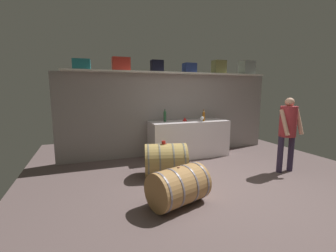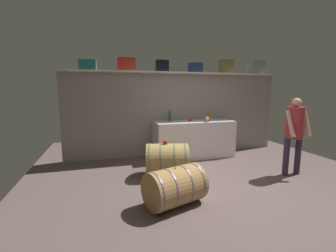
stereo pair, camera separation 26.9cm
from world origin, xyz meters
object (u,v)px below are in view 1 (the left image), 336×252
(wine_bottle_green, at_px, (165,116))
(toolcase_red, at_px, (121,64))
(work_cabinet, at_px, (189,139))
(wine_barrel_far, at_px, (178,186))
(winemaker_pouring, at_px, (288,127))
(toolcase_navy, at_px, (189,68))
(tasting_cup, at_px, (164,142))
(toolcase_olive, at_px, (219,67))
(wine_barrel_near, at_px, (166,160))
(toolcase_black, at_px, (157,66))
(wine_bottle_amber, at_px, (204,116))
(toolcase_teal, at_px, (82,64))
(toolcase_grey, at_px, (247,68))
(wine_glass, at_px, (202,118))
(red_funnel, at_px, (185,119))

(wine_bottle_green, bearing_deg, toolcase_red, 173.12)
(work_cabinet, distance_m, wine_barrel_far, 2.53)
(wine_barrel_far, xyz_separation_m, winemaker_pouring, (2.57, 0.52, 0.64))
(toolcase_navy, relative_size, tasting_cup, 4.07)
(toolcase_olive, bearing_deg, wine_barrel_near, -145.81)
(toolcase_olive, distance_m, work_cabinet, 2.05)
(toolcase_black, distance_m, wine_bottle_amber, 1.64)
(toolcase_teal, height_order, wine_bottle_amber, toolcase_teal)
(work_cabinet, bearing_deg, winemaker_pouring, -51.13)
(toolcase_olive, relative_size, wine_barrel_far, 0.35)
(toolcase_red, distance_m, wine_barrel_near, 2.40)
(tasting_cup, bearing_deg, toolcase_black, 77.36)
(toolcase_navy, height_order, tasting_cup, toolcase_navy)
(toolcase_grey, relative_size, wine_bottle_green, 1.24)
(wine_bottle_green, bearing_deg, wine_barrel_near, -108.76)
(wine_glass, distance_m, tasting_cup, 1.55)
(wine_barrel_near, bearing_deg, wine_glass, 48.16)
(toolcase_navy, bearing_deg, wine_barrel_far, -118.24)
(toolcase_navy, height_order, wine_bottle_amber, toolcase_navy)
(toolcase_red, relative_size, toolcase_olive, 1.17)
(tasting_cup, bearing_deg, toolcase_grey, 24.83)
(toolcase_teal, bearing_deg, wine_barrel_near, -39.84)
(toolcase_red, distance_m, toolcase_black, 0.84)
(wine_barrel_far, bearing_deg, work_cabinet, 43.15)
(toolcase_teal, bearing_deg, wine_glass, -7.28)
(toolcase_red, relative_size, wine_barrel_far, 0.41)
(toolcase_black, distance_m, toolcase_navy, 0.85)
(toolcase_red, distance_m, wine_barrel_far, 3.16)
(wine_bottle_green, bearing_deg, tasting_cup, -110.49)
(toolcase_red, distance_m, red_funnel, 1.97)
(toolcase_grey, height_order, red_funnel, toolcase_grey)
(toolcase_red, relative_size, toolcase_navy, 1.33)
(work_cabinet, bearing_deg, toolcase_red, 171.29)
(toolcase_navy, bearing_deg, red_funnel, -134.42)
(wine_bottle_green, xyz_separation_m, red_funnel, (0.49, -0.09, -0.09))
(toolcase_red, height_order, wine_bottle_amber, toolcase_red)
(toolcase_black, height_order, toolcase_grey, toolcase_grey)
(toolcase_black, relative_size, wine_bottle_amber, 1.00)
(wine_barrel_near, height_order, winemaker_pouring, winemaker_pouring)
(toolcase_red, distance_m, work_cabinet, 2.39)
(toolcase_red, xyz_separation_m, work_cabinet, (1.59, -0.24, -1.78))
(toolcase_teal, bearing_deg, toolcase_black, 3.44)
(wine_bottle_green, bearing_deg, toolcase_black, 142.09)
(wine_bottle_green, relative_size, tasting_cup, 4.13)
(toolcase_teal, relative_size, toolcase_grey, 0.96)
(toolcase_navy, bearing_deg, wine_bottle_green, -170.33)
(red_funnel, bearing_deg, toolcase_black, 161.84)
(work_cabinet, distance_m, wine_barrel_near, 1.49)
(red_funnel, relative_size, wine_barrel_near, 0.12)
(toolcase_red, xyz_separation_m, wine_bottle_amber, (1.91, -0.39, -1.20))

